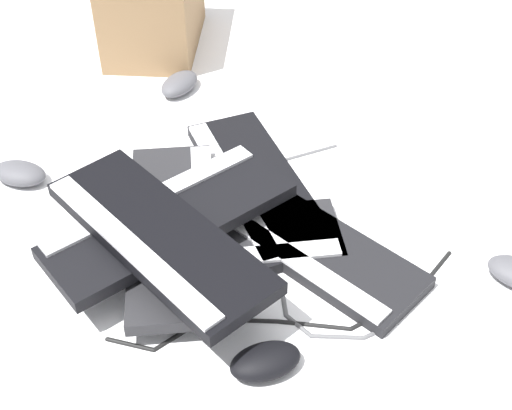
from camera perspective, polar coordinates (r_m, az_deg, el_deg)
name	(u,v)px	position (r m, az deg, el deg)	size (l,w,h in m)	color
ground_plane	(238,270)	(1.23, -1.47, -5.20)	(3.20, 3.20, 0.00)	white
keyboard_0	(217,242)	(1.26, -3.14, -3.00)	(0.46, 0.29, 0.03)	#232326
keyboard_1	(305,242)	(1.26, 3.94, -3.01)	(0.29, 0.46, 0.03)	black
keyboard_2	(257,185)	(1.38, 0.10, 1.63)	(0.19, 0.45, 0.03)	black
keyboard_3	(175,228)	(1.25, -6.52, -1.86)	(0.30, 0.46, 0.03)	#232326
keyboard_4	(170,219)	(1.23, -6.93, -1.12)	(0.46, 0.23, 0.03)	black
keyboard_5	(158,236)	(1.16, -7.88, -2.47)	(0.26, 0.46, 0.03)	black
mouse_1	(19,173)	(1.47, -18.40, 2.42)	(0.11, 0.07, 0.04)	#4C4C51
mouse_2	(237,172)	(1.35, -1.53, 2.65)	(0.11, 0.07, 0.04)	black
mouse_3	(265,361)	(1.09, 0.75, -12.39)	(0.11, 0.07, 0.04)	black
mouse_4	(240,181)	(1.33, -1.26, 1.95)	(0.11, 0.07, 0.04)	silver
mouse_5	(179,84)	(1.67, -6.15, 9.61)	(0.11, 0.07, 0.04)	#4C4C51
cable_0	(299,313)	(1.17, 3.48, -8.62)	(0.61, 0.17, 0.01)	black
cable_1	(279,237)	(1.29, 1.88, -2.54)	(0.34, 0.46, 0.01)	#59595B
cardboard_box	(153,7)	(1.83, -8.23, 15.43)	(0.32, 0.21, 0.20)	olive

